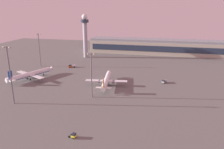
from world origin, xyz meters
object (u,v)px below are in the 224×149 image
Objects in this scene: fuel_truck at (72,66)px; cargo_loader at (164,81)px; apron_light_central at (91,73)px; pushback_tug at (74,136)px; apron_light_west at (39,48)px; apron_light_east at (10,72)px; airplane_terminal_side at (106,80)px; control_tower at (85,33)px; airplane_far_stand at (31,74)px.

fuel_truck reaches higher than cargo_loader.
apron_light_central is at bearing -168.21° from fuel_truck.
pushback_tug is at bearing -82.14° from apron_light_central.
apron_light_east is (26.99, -75.10, 1.40)m from apron_light_west.
apron_light_central is (-3.28, -21.71, 11.57)m from airplane_terminal_side.
apron_light_central is at bearing -40.66° from apron_light_west.
apron_light_central reaches higher than cargo_loader.
apron_light_west is (-28.39, -2.80, 15.09)m from fuel_truck.
apron_light_central is (39.71, -101.98, -10.21)m from control_tower.
apron_light_east reaches higher than airplane_terminal_side.
pushback_tug is (45.57, -144.42, -24.24)m from control_tower.
apron_light_east reaches higher than airplane_far_stand.
airplane_terminal_side is 40.68m from cargo_loader.
fuel_truck is 1.95× the size of pushback_tug.
pushback_tug is at bearing -28.26° from apron_light_east.
airplane_far_stand is at bearing 110.50° from apron_light_east.
fuel_truck is 32.27m from apron_light_west.
apron_light_central reaches higher than airplane_terminal_side.
fuel_truck is at bearing 5.63° from apron_light_west.
control_tower is 12.95× the size of pushback_tug.
apron_light_west is 79.82m from apron_light_east.
control_tower is at bearing 59.45° from apron_light_west.
control_tower reaches higher than apron_light_east.
fuel_truck is at bearing 89.92° from airplane_far_stand.
apron_light_central is at bearing -158.69° from pushback_tug.
fuel_truck is at bearing -87.54° from control_tower.
control_tower is at bearing 111.27° from apron_light_central.
apron_light_west reaches higher than airplane_terminal_side.
apron_light_east is at bearing 60.05° from cargo_loader.
pushback_tug is at bearing 91.90° from cargo_loader.
airplane_far_stand reaches higher than fuel_truck.
control_tower reaches higher than apron_light_central.
control_tower is at bearing -149.04° from pushback_tug.
apron_light_central is 43.38m from apron_light_east.
fuel_truck is (1.81, -42.24, -23.94)m from control_tower.
cargo_loader is 0.14× the size of apron_light_east.
control_tower is at bearing 90.19° from apron_light_east.
fuel_truck is 1.45× the size of cargo_loader.
apron_light_west is at bearing 139.34° from apron_light_central.
fuel_truck is at bearing 122.39° from apron_light_central.
apron_light_east reaches higher than apron_light_west.
apron_light_central is at bearing 24.80° from apron_light_east.
airplane_terminal_side is 10.67× the size of pushback_tug.
apron_light_west is 0.91× the size of apron_light_east.
airplane_far_stand is (-14.73, -79.66, -21.62)m from control_tower.
airplane_terminal_side is 5.48× the size of fuel_truck.
control_tower reaches higher than apron_light_west.
pushback_tug is at bearing -23.28° from airplane_far_stand.
cargo_loader is 1.34× the size of pushback_tug.
airplane_terminal_side is at bearing -61.83° from control_tower.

